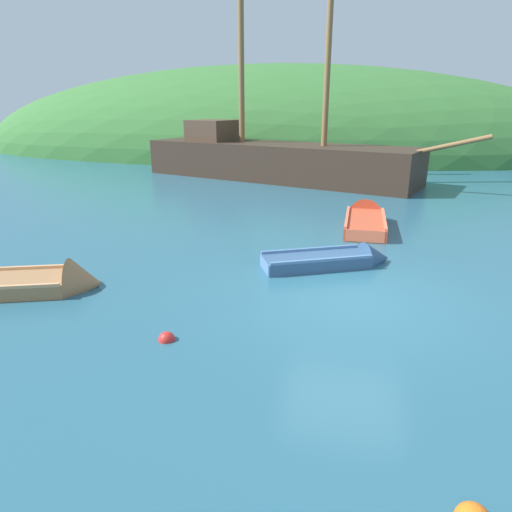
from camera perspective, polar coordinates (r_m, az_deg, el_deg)
name	(u,v)px	position (r m, az deg, el deg)	size (l,w,h in m)	color
ground_plane	(349,300)	(9.19, 11.79, -5.49)	(120.00, 120.00, 0.00)	#285B70
shore_hill	(270,151)	(38.64, 1.75, 13.22)	(51.52, 21.66, 13.61)	#387033
sailing_ship	(274,165)	(23.92, 2.34, 11.50)	(16.74, 8.20, 13.43)	#38281E
rowboat_outer_left	(365,221)	(14.91, 13.72, 4.30)	(1.25, 3.56, 1.14)	#C64C2D
rowboat_portside	(335,262)	(11.03, 10.06, -0.73)	(3.27, 2.16, 0.87)	#335175
rowboat_near_dock	(36,286)	(10.51, -26.28, -3.47)	(3.48, 2.20, 1.15)	#9E7047
buoy_red	(167,340)	(7.70, -11.33, -10.45)	(0.28, 0.28, 0.28)	red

